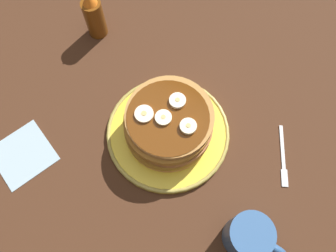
% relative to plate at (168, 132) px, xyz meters
% --- Properties ---
extents(ground_plane, '(1.40, 1.40, 0.03)m').
position_rel_plate_xyz_m(ground_plane, '(0.00, 0.00, -0.02)').
color(ground_plane, '#422616').
extents(plate, '(0.25, 0.25, 0.01)m').
position_rel_plate_xyz_m(plate, '(0.00, 0.00, 0.00)').
color(plate, yellow).
rests_on(plate, ground_plane).
extents(pancake_stack, '(0.18, 0.18, 0.08)m').
position_rel_plate_xyz_m(pancake_stack, '(0.00, 0.00, 0.04)').
color(pancake_stack, tan).
rests_on(pancake_stack, plate).
extents(banana_slice_0, '(0.03, 0.03, 0.01)m').
position_rel_plate_xyz_m(banana_slice_0, '(-0.01, -0.01, 0.08)').
color(banana_slice_0, '#FAEEC3').
rests_on(banana_slice_0, pancake_stack).
extents(banana_slice_1, '(0.03, 0.03, 0.01)m').
position_rel_plate_xyz_m(banana_slice_1, '(0.00, 0.04, 0.08)').
color(banana_slice_1, '#F8E7C6').
rests_on(banana_slice_1, pancake_stack).
extents(banana_slice_2, '(0.03, 0.03, 0.01)m').
position_rel_plate_xyz_m(banana_slice_2, '(0.04, -0.00, 0.08)').
color(banana_slice_2, '#F6E7BA').
rests_on(banana_slice_2, pancake_stack).
extents(banana_slice_3, '(0.04, 0.04, 0.01)m').
position_rel_plate_xyz_m(banana_slice_3, '(-0.04, -0.02, 0.08)').
color(banana_slice_3, '#FBE0BA').
rests_on(banana_slice_3, pancake_stack).
extents(coffee_mug, '(0.11, 0.08, 0.09)m').
position_rel_plate_xyz_m(coffee_mug, '(0.23, -0.11, 0.04)').
color(coffee_mug, '#33598C').
rests_on(coffee_mug, ground_plane).
extents(napkin, '(0.14, 0.14, 0.00)m').
position_rel_plate_xyz_m(napkin, '(-0.24, -0.18, -0.01)').
color(napkin, '#99B2BF').
rests_on(napkin, ground_plane).
extents(fork, '(0.07, 0.12, 0.01)m').
position_rel_plate_xyz_m(fork, '(0.23, 0.07, -0.01)').
color(fork, silver).
rests_on(fork, ground_plane).
extents(syrup_bottle, '(0.04, 0.04, 0.12)m').
position_rel_plate_xyz_m(syrup_bottle, '(-0.27, 0.15, 0.05)').
color(syrup_bottle, brown).
rests_on(syrup_bottle, ground_plane).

